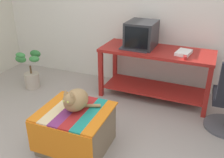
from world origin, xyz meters
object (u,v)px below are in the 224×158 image
(stapler, at_px, (185,57))
(desk, at_px, (156,65))
(ottoman_with_blanket, at_px, (76,129))
(potted_plant, at_px, (31,72))
(keyboard, at_px, (134,49))
(book, at_px, (184,53))
(tv_monitor, at_px, (141,35))
(cat, at_px, (75,100))

(stapler, bearing_deg, desk, 138.82)
(ottoman_with_blanket, distance_m, potted_plant, 1.70)
(ottoman_with_blanket, relative_size, stapler, 6.43)
(keyboard, relative_size, potted_plant, 0.63)
(desk, distance_m, book, 0.45)
(book, xyz_separation_m, stapler, (0.04, -0.17, -0.00))
(desk, xyz_separation_m, tv_monitor, (-0.24, 0.05, 0.41))
(tv_monitor, xyz_separation_m, potted_plant, (-1.64, -0.45, -0.64))
(potted_plant, bearing_deg, desk, 11.95)
(cat, relative_size, stapler, 3.16)
(tv_monitor, distance_m, cat, 1.51)
(ottoman_with_blanket, bearing_deg, keyboard, 79.75)
(tv_monitor, relative_size, ottoman_with_blanket, 0.69)
(ottoman_with_blanket, distance_m, cat, 0.34)
(stapler, bearing_deg, ottoman_with_blanket, -139.71)
(keyboard, xyz_separation_m, cat, (-0.22, -1.26, -0.18))
(ottoman_with_blanket, bearing_deg, tv_monitor, 79.26)
(desk, bearing_deg, potted_plant, -166.39)
(desk, relative_size, ottoman_with_blanket, 2.22)
(tv_monitor, distance_m, stapler, 0.72)
(desk, height_order, stapler, stapler)
(potted_plant, bearing_deg, stapler, 4.30)
(stapler, bearing_deg, tv_monitor, 145.17)
(potted_plant, bearing_deg, keyboard, 9.52)
(desk, bearing_deg, tv_monitor, 170.61)
(keyboard, bearing_deg, tv_monitor, 78.90)
(tv_monitor, xyz_separation_m, keyboard, (-0.05, -0.18, -0.16))
(ottoman_with_blanket, height_order, stapler, stapler)
(book, distance_m, potted_plant, 2.33)
(keyboard, distance_m, potted_plant, 1.69)
(cat, bearing_deg, keyboard, 83.32)
(cat, xyz_separation_m, potted_plant, (-1.37, 1.00, -0.30))
(potted_plant, height_order, stapler, stapler)
(book, bearing_deg, potted_plant, -161.41)
(keyboard, distance_m, stapler, 0.70)
(tv_monitor, bearing_deg, book, -8.08)
(keyboard, height_order, book, book)
(tv_monitor, bearing_deg, ottoman_with_blanket, -99.09)
(book, bearing_deg, cat, -113.31)
(desk, relative_size, book, 6.02)
(cat, height_order, potted_plant, cat)
(tv_monitor, distance_m, potted_plant, 1.82)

